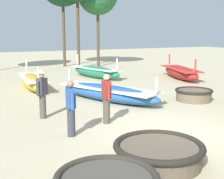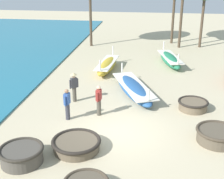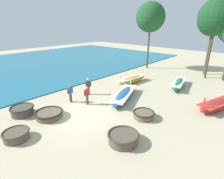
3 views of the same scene
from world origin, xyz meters
The scene contains 17 objects.
ground_plane centered at (0.00, 0.00, 0.00)m, with size 80.00×80.00×0.00m, color #C6B793.
sea centered at (-19.58, 4.00, 0.05)m, with size 28.00×52.00×0.10m, color teal.
coracle_far_left centered at (4.30, -0.27, 0.32)m, with size 1.83×1.83×0.60m.
coracle_center centered at (-3.28, -2.81, 0.35)m, with size 1.71×1.71×0.64m.
coracle_front_left centered at (3.63, 2.89, 0.27)m, with size 1.57×1.57×0.50m.
coracle_far_right centered at (-0.49, -4.27, 0.29)m, with size 1.53×1.53×0.53m.
coracle_nearest centered at (-1.45, -1.67, 0.26)m, with size 2.01×2.01×0.48m.
long_boat_blue_hull centered at (0.42, 4.55, 0.35)m, with size 3.08×5.24×1.22m.
long_boat_green_hull centered at (7.24, 8.11, 0.40)m, with size 2.47×4.66×1.40m.
long_boat_white_hull centered at (2.75, 10.90, 0.39)m, with size 1.95×4.51×1.36m.
long_boat_red_hull centered at (-1.75, 8.76, 0.39)m, with size 1.30×4.38×1.34m.
fisherman_crouching centered at (-2.51, 0.94, 0.84)m, with size 0.27×0.53×1.57m.
fisherman_by_coracle centered at (-1.10, 1.61, 0.84)m, with size 0.26×0.53×1.57m.
fisherman_with_hat centered at (-2.73, 3.12, 0.96)m, with size 0.43×0.38×1.67m.
tree_rightmost centered at (-4.36, 16.08, 7.18)m, with size 4.05×4.05×9.23m.
tree_leftmost centered at (3.18, 18.22, 6.77)m, with size 3.82×3.82×8.70m.
tree_right_mid centered at (3.79, 16.53, 7.10)m, with size 4.00×4.00×9.12m.
Camera 3 is at (9.46, -6.79, 6.38)m, focal length 28.00 mm.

